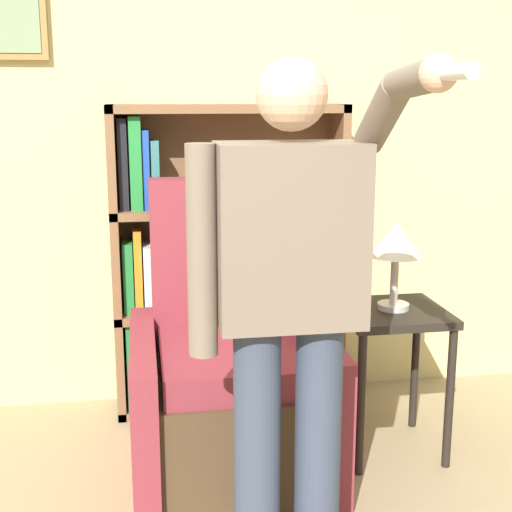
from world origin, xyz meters
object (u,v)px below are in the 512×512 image
Objects in this scene: person_standing at (290,296)px; side_table at (392,335)px; table_lamp at (396,244)px; bookcase at (206,264)px; armchair at (229,381)px.

person_standing is 1.06m from side_table.
table_lamp is at bearing 50.79° from person_standing.
side_table is at bearing -38.99° from bookcase.
bookcase is 1.39m from person_standing.
person_standing reaches higher than table_lamp.
person_standing is at bearing -129.21° from table_lamp.
armchair is 0.73m from side_table.
table_lamp is (0.71, 0.00, 0.57)m from armchair.
bookcase is 0.91× the size of person_standing.
bookcase reaches higher than table_lamp.
armchair is 3.17× the size of table_lamp.
person_standing is 2.54× the size of side_table.
armchair is at bearing -179.85° from table_lamp.
armchair is (0.04, -0.61, -0.36)m from bookcase.
armchair is 0.96m from person_standing.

